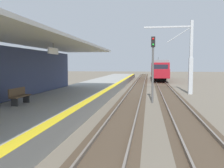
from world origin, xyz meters
TOP-DOWN VIEW (x-y plane):
  - station_platform at (-2.50, 16.00)m, footprint 5.00×80.00m
  - station_building_with_canopy at (-4.30, 9.81)m, footprint 4.85×24.00m
  - track_pair_nearest_platform at (1.90, 20.00)m, footprint 2.34×120.00m
  - track_pair_middle at (5.30, 20.00)m, footprint 2.34×120.00m
  - approaching_train at (5.30, 48.24)m, footprint 2.93×19.60m
  - rail_signal_post at (3.60, 17.62)m, footprint 0.32×0.34m
  - catenary_pylon_far_side at (7.24, 24.05)m, footprint 5.00×0.40m
  - platform_bench at (-3.54, 10.33)m, footprint 0.45×1.60m

SIDE VIEW (x-z plane):
  - track_pair_nearest_platform at x=1.90m, z-range -0.03..0.13m
  - track_pair_middle at x=5.30m, z-range -0.03..0.13m
  - station_platform at x=-2.50m, z-range 0.00..0.90m
  - platform_bench at x=-3.54m, z-range 0.93..1.81m
  - approaching_train at x=5.30m, z-range -0.20..4.56m
  - station_building_with_canopy at x=-4.30m, z-range 0.44..4.87m
  - rail_signal_post at x=3.60m, z-range 0.59..5.79m
  - catenary_pylon_far_side at x=7.24m, z-range -0.15..7.35m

